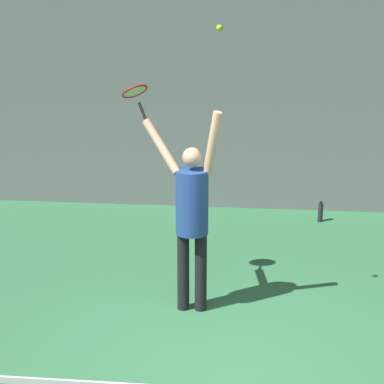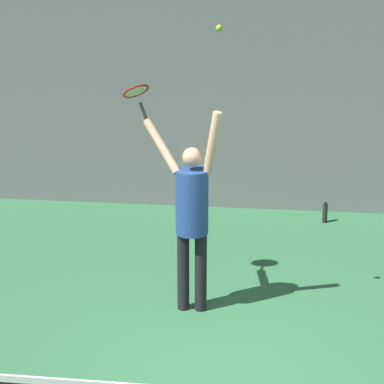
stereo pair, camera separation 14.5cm
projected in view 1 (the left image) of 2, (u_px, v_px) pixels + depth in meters
ground_plane at (229, 382)px, 6.21m from camera, size 18.00×18.00×0.00m
back_wall at (249, 47)px, 10.26m from camera, size 18.00×0.10×5.00m
tennis_player at (192, 211)px, 7.26m from camera, size 0.90×0.53×2.20m
tennis_racket at (136, 93)px, 7.39m from camera, size 0.39×0.39×0.39m
tennis_ball at (220, 28)px, 6.54m from camera, size 0.07×0.07×0.07m
water_bottle at (320, 212)px, 10.30m from camera, size 0.07×0.07×0.31m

